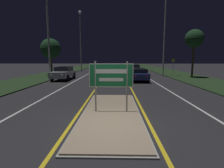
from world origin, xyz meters
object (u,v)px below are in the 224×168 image
object	(u,v)px
car_receding_0	(138,74)
warning_sign	(173,65)
car_approaching_0	(64,73)
streetlight_left_far	(80,32)
streetlight_right_near	(165,17)
streetlight_left_near	(48,24)
highway_sign	(111,77)
car_receding_1	(133,69)

from	to	relation	value
car_receding_0	warning_sign	distance (m)	10.02
car_approaching_0	car_receding_0	bearing A→B (deg)	-6.71
streetlight_left_far	streetlight_right_near	world-z (taller)	streetlight_right_near
streetlight_left_far	car_approaching_0	xyz separation A→B (m)	(0.36, -12.08, -6.26)
streetlight_right_near	warning_sign	size ratio (longest dim) A/B	4.85
streetlight_left_near	warning_sign	distance (m)	18.27
highway_sign	warning_sign	bearing A→B (deg)	65.37
car_receding_0	streetlight_left_near	bearing A→B (deg)	-175.11
streetlight_left_far	warning_sign	distance (m)	16.83
car_receding_0	car_receding_1	world-z (taller)	car_receding_1
streetlight_left_near	car_approaching_0	distance (m)	5.42
streetlight_left_far	car_receding_1	world-z (taller)	streetlight_left_far
streetlight_left_near	streetlight_right_near	world-z (taller)	streetlight_right_near
streetlight_right_near	car_receding_1	bearing A→B (deg)	144.27
highway_sign	car_receding_1	distance (m)	19.30
streetlight_left_near	streetlight_right_near	size ratio (longest dim) A/B	0.79
highway_sign	car_receding_0	size ratio (longest dim) A/B	0.47
streetlight_right_near	car_receding_0	bearing A→B (deg)	-128.64
streetlight_left_far	warning_sign	size ratio (longest dim) A/B	4.55
car_receding_0	highway_sign	bearing A→B (deg)	-102.92
car_approaching_0	warning_sign	world-z (taller)	warning_sign
car_receding_1	streetlight_left_far	bearing A→B (deg)	148.76
streetlight_left_near	car_receding_0	distance (m)	10.64
car_approaching_0	warning_sign	distance (m)	16.17
highway_sign	streetlight_left_far	world-z (taller)	streetlight_left_far
streetlight_left_far	streetlight_right_near	xyz separation A→B (m)	(12.73, -8.14, 0.63)
car_approaching_0	warning_sign	xyz separation A→B (m)	(14.64, 6.83, 0.71)
streetlight_left_far	car_receding_1	size ratio (longest dim) A/B	2.61
warning_sign	streetlight_right_near	bearing A→B (deg)	-128.10
warning_sign	car_receding_1	bearing A→B (deg)	-178.02
streetlight_left_near	warning_sign	size ratio (longest dim) A/B	3.81
streetlight_left_near	streetlight_left_far	distance (m)	13.93
car_receding_1	highway_sign	bearing A→B (deg)	-98.47
car_receding_1	car_approaching_0	xyz separation A→B (m)	(-8.64, -6.63, -0.02)
streetlight_right_near	car_approaching_0	bearing A→B (deg)	-162.32
car_receding_0	car_receding_1	xyz separation A→B (m)	(0.21, 7.62, 0.09)
streetlight_left_near	car_approaching_0	bearing A→B (deg)	63.96
streetlight_left_near	car_receding_0	world-z (taller)	streetlight_left_near
car_receding_0	streetlight_right_near	bearing A→B (deg)	51.36
streetlight_left_far	warning_sign	xyz separation A→B (m)	(15.00, -5.25, -5.55)
streetlight_left_near	streetlight_right_near	distance (m)	14.55
streetlight_right_near	car_approaching_0	world-z (taller)	streetlight_right_near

